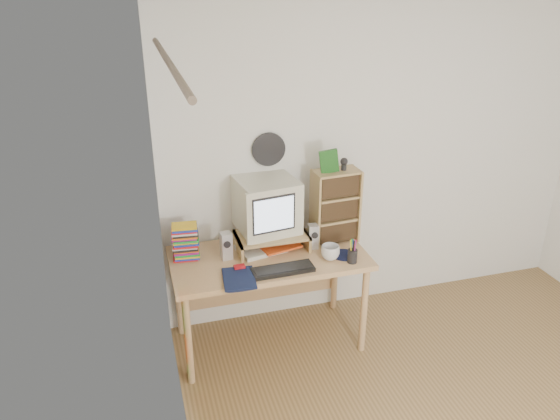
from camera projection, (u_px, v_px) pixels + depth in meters
back_wall at (382, 160)px, 4.29m from camera, size 3.50×0.00×3.50m
left_wall at (188, 328)px, 2.32m from camera, size 0.00×3.50×3.50m
curtain at (185, 288)px, 2.79m from camera, size 0.00×2.20×2.20m
wall_disc at (269, 149)px, 3.96m from camera, size 0.25×0.02×0.25m
desk at (267, 268)px, 4.02m from camera, size 1.40×0.70×0.75m
monitor_riser at (272, 237)px, 3.97m from camera, size 0.52×0.30×0.12m
crt_monitor at (268, 207)px, 3.92m from camera, size 0.46×0.46×0.39m
speaker_left at (226, 246)px, 3.84m from camera, size 0.08×0.08×0.20m
speaker_right at (313, 236)px, 3.98m from camera, size 0.08×0.08×0.19m
keyboard at (283, 270)px, 3.71m from camera, size 0.43×0.15×0.03m
dvd_stack at (185, 243)px, 3.83m from camera, size 0.18×0.14×0.25m
cd_rack at (335, 206)px, 4.02m from camera, size 0.35×0.20×0.56m
mug at (330, 252)px, 3.85m from camera, size 0.16×0.16×0.11m
diary at (223, 278)px, 3.58m from camera, size 0.28×0.22×0.05m
mousepad at (344, 255)px, 3.92m from camera, size 0.19×0.19×0.00m
pen_cup at (353, 254)px, 3.80m from camera, size 0.09×0.09×0.14m
papers at (267, 247)px, 3.99m from camera, size 0.37×0.31×0.04m
red_box at (239, 268)px, 3.72m from camera, size 0.08×0.05×0.04m
game_box at (329, 161)px, 3.84m from camera, size 0.13×0.05×0.17m
webcam at (344, 164)px, 3.90m from camera, size 0.06×0.06×0.09m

